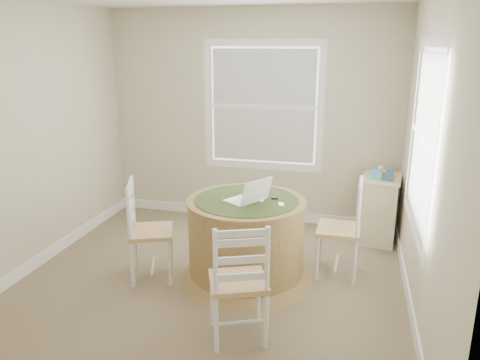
% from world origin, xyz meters
% --- Properties ---
extents(room, '(3.64, 3.64, 2.64)m').
position_xyz_m(room, '(0.17, 0.16, 1.30)').
color(room, '#806C51').
rests_on(room, ground).
extents(round_table, '(1.28, 1.28, 0.80)m').
position_xyz_m(round_table, '(0.31, 0.20, 0.43)').
color(round_table, '#A17C48').
rests_on(round_table, ground).
extents(chair_left, '(0.52, 0.53, 0.95)m').
position_xyz_m(chair_left, '(-0.57, -0.00, 0.47)').
color(chair_left, white).
rests_on(chair_left, ground).
extents(chair_near, '(0.54, 0.53, 0.95)m').
position_xyz_m(chair_near, '(0.47, -0.74, 0.47)').
color(chair_near, white).
rests_on(chair_near, ground).
extents(chair_right, '(0.41, 0.43, 0.95)m').
position_xyz_m(chair_right, '(1.15, 0.48, 0.47)').
color(chair_right, white).
rests_on(chair_right, ground).
extents(laptop, '(0.44, 0.45, 0.24)m').
position_xyz_m(laptop, '(0.33, 0.17, 0.82)').
color(laptop, white).
rests_on(laptop, round_table).
extents(mouse, '(0.09, 0.11, 0.03)m').
position_xyz_m(mouse, '(0.45, 0.20, 0.80)').
color(mouse, white).
rests_on(mouse, round_table).
extents(phone, '(0.07, 0.10, 0.02)m').
position_xyz_m(phone, '(0.64, 0.14, 0.79)').
color(phone, '#B7BABF').
rests_on(phone, round_table).
extents(keys, '(0.07, 0.07, 0.02)m').
position_xyz_m(keys, '(0.56, 0.29, 0.80)').
color(keys, black).
rests_on(keys, round_table).
extents(corner_chest, '(0.48, 0.61, 0.75)m').
position_xyz_m(corner_chest, '(1.56, 1.45, 0.38)').
color(corner_chest, beige).
rests_on(corner_chest, ground).
extents(tissue_box, '(0.13, 0.13, 0.10)m').
position_xyz_m(tissue_box, '(1.51, 1.36, 0.80)').
color(tissue_box, '#59A6CD').
rests_on(tissue_box, corner_chest).
extents(box_yellow, '(0.16, 0.12, 0.06)m').
position_xyz_m(box_yellow, '(1.63, 1.49, 0.78)').
color(box_yellow, '#D2DA4D').
rests_on(box_yellow, corner_chest).
extents(box_blue, '(0.09, 0.09, 0.12)m').
position_xyz_m(box_blue, '(1.64, 1.33, 0.81)').
color(box_blue, '#305790').
rests_on(box_blue, corner_chest).
extents(cup_cream, '(0.07, 0.07, 0.09)m').
position_xyz_m(cup_cream, '(1.56, 1.57, 0.79)').
color(cup_cream, beige).
rests_on(cup_cream, corner_chest).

